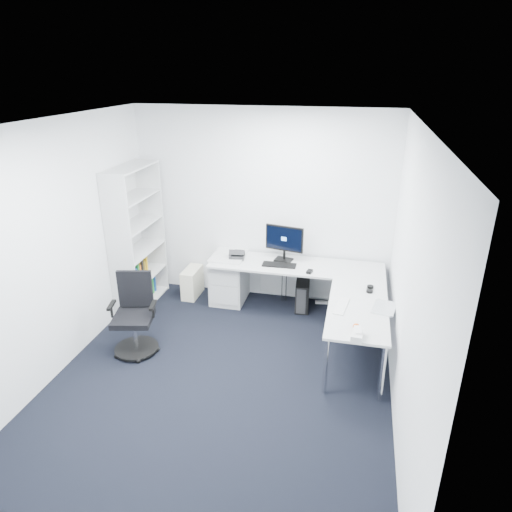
% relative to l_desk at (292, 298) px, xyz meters
% --- Properties ---
extents(ground, '(4.20, 4.20, 0.00)m').
position_rel_l_desk_xyz_m(ground, '(-0.55, -1.40, -0.34)').
color(ground, black).
extents(ceiling, '(4.20, 4.20, 0.00)m').
position_rel_l_desk_xyz_m(ceiling, '(-0.55, -1.40, 2.36)').
color(ceiling, white).
extents(wall_back, '(3.60, 0.02, 2.70)m').
position_rel_l_desk_xyz_m(wall_back, '(-0.55, 0.70, 1.01)').
color(wall_back, white).
rests_on(wall_back, ground).
extents(wall_front, '(3.60, 0.02, 2.70)m').
position_rel_l_desk_xyz_m(wall_front, '(-0.55, -3.50, 1.01)').
color(wall_front, white).
rests_on(wall_front, ground).
extents(wall_left, '(0.02, 4.20, 2.70)m').
position_rel_l_desk_xyz_m(wall_left, '(-2.35, -1.40, 1.01)').
color(wall_left, white).
rests_on(wall_left, ground).
extents(wall_right, '(0.02, 4.20, 2.70)m').
position_rel_l_desk_xyz_m(wall_right, '(1.25, -1.40, 1.01)').
color(wall_right, white).
rests_on(wall_right, ground).
extents(l_desk, '(2.35, 1.32, 0.69)m').
position_rel_l_desk_xyz_m(l_desk, '(0.00, 0.00, 0.00)').
color(l_desk, '#BCBEBE').
rests_on(l_desk, ground).
extents(drawer_pedestal, '(0.46, 0.57, 0.71)m').
position_rel_l_desk_xyz_m(drawer_pedestal, '(-0.97, 0.41, 0.01)').
color(drawer_pedestal, '#BCBEBE').
rests_on(drawer_pedestal, ground).
extents(bookshelf, '(0.39, 0.99, 1.98)m').
position_rel_l_desk_xyz_m(bookshelf, '(-2.17, 0.05, 0.65)').
color(bookshelf, silver).
rests_on(bookshelf, ground).
extents(task_chair, '(0.65, 0.65, 0.96)m').
position_rel_l_desk_xyz_m(task_chair, '(-1.69, -1.11, 0.14)').
color(task_chair, black).
rests_on(task_chair, ground).
extents(black_pc_tower, '(0.22, 0.43, 0.41)m').
position_rel_l_desk_xyz_m(black_pc_tower, '(0.10, 0.40, -0.14)').
color(black_pc_tower, black).
rests_on(black_pc_tower, ground).
extents(beige_pc_tower, '(0.21, 0.45, 0.42)m').
position_rel_l_desk_xyz_m(beige_pc_tower, '(-1.54, 0.41, -0.13)').
color(beige_pc_tower, beige).
rests_on(beige_pc_tower, ground).
extents(power_strip, '(0.33, 0.10, 0.04)m').
position_rel_l_desk_xyz_m(power_strip, '(0.43, 0.59, -0.32)').
color(power_strip, silver).
rests_on(power_strip, ground).
extents(monitor, '(0.56, 0.27, 0.51)m').
position_rel_l_desk_xyz_m(monitor, '(-0.19, 0.43, 0.60)').
color(monitor, black).
rests_on(monitor, l_desk).
extents(black_keyboard, '(0.46, 0.18, 0.02)m').
position_rel_l_desk_xyz_m(black_keyboard, '(-0.22, 0.24, 0.35)').
color(black_keyboard, black).
rests_on(black_keyboard, l_desk).
extents(mouse, '(0.08, 0.12, 0.03)m').
position_rel_l_desk_xyz_m(mouse, '(0.21, 0.11, 0.36)').
color(mouse, black).
rests_on(mouse, l_desk).
extents(desk_phone, '(0.23, 0.23, 0.14)m').
position_rel_l_desk_xyz_m(desk_phone, '(-0.84, 0.36, 0.41)').
color(desk_phone, '#272729').
rests_on(desk_phone, l_desk).
extents(laptop, '(0.41, 0.40, 0.25)m').
position_rel_l_desk_xyz_m(laptop, '(1.13, -0.65, 0.47)').
color(laptop, silver).
rests_on(laptop, l_desk).
extents(white_keyboard, '(0.17, 0.41, 0.01)m').
position_rel_l_desk_xyz_m(white_keyboard, '(0.66, -0.72, 0.35)').
color(white_keyboard, silver).
rests_on(white_keyboard, l_desk).
extents(headphones, '(0.13, 0.19, 0.05)m').
position_rel_l_desk_xyz_m(headphones, '(0.97, -0.23, 0.37)').
color(headphones, black).
rests_on(headphones, l_desk).
extents(orange_fruit, '(0.07, 0.07, 0.07)m').
position_rel_l_desk_xyz_m(orange_fruit, '(0.84, -1.18, 0.38)').
color(orange_fruit, '#DA5713').
rests_on(orange_fruit, l_desk).
extents(tissue_box, '(0.13, 0.22, 0.07)m').
position_rel_l_desk_xyz_m(tissue_box, '(0.85, -1.34, 0.38)').
color(tissue_box, silver).
rests_on(tissue_box, l_desk).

